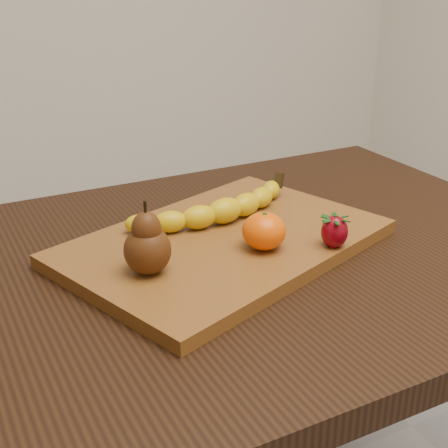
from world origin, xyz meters
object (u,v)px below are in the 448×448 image
table (235,310)px  pear (147,238)px  mandarin (264,231)px  cutting_board (224,243)px

table → pear: pear is taller
pear → mandarin: (0.17, -0.01, -0.02)m
table → mandarin: 0.15m
table → pear: size_ratio=10.51×
cutting_board → mandarin: size_ratio=7.38×
table → mandarin: size_ratio=16.41×
pear → mandarin: bearing=-2.9°
cutting_board → pear: 0.16m
cutting_board → mandarin: (0.03, -0.06, 0.04)m
cutting_board → pear: size_ratio=4.73×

